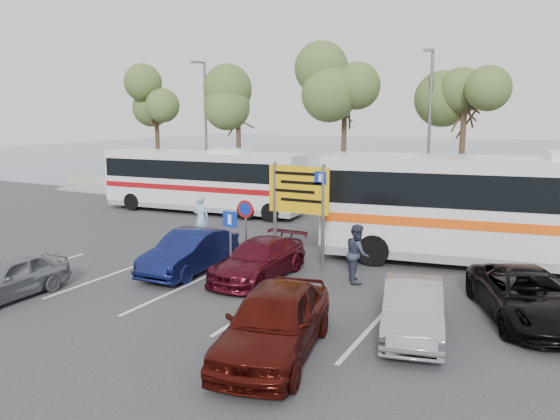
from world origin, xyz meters
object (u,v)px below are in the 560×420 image
at_px(street_lamp_right, 429,127).
at_px(pedestrian_near, 201,218).
at_px(street_lamp_left, 205,124).
at_px(suv_black, 528,296).
at_px(pedestrian_far, 357,253).
at_px(car_silver_b, 413,309).
at_px(car_silver_a, 7,278).
at_px(car_blue, 190,252).
at_px(direction_sign, 299,198).
at_px(car_maroon, 259,260).
at_px(coach_bus_right, 514,215).
at_px(car_red, 274,321).
at_px(coach_bus_left, 203,183).

height_order(street_lamp_right, pedestrian_near, street_lamp_right).
bearing_deg(street_lamp_left, suv_black, -33.30).
bearing_deg(pedestrian_far, car_silver_b, -170.31).
distance_m(car_silver_a, car_blue, 5.48).
distance_m(street_lamp_left, direction_sign, 15.24).
xyz_separation_m(car_maroon, pedestrian_near, (-4.66, 3.40, 0.34)).
relative_size(direction_sign, pedestrian_far, 1.95).
height_order(street_lamp_right, car_blue, street_lamp_right).
height_order(direction_sign, coach_bus_right, coach_bus_right).
relative_size(suv_black, car_silver_b, 1.19).
height_order(car_maroon, car_silver_b, car_silver_b).
relative_size(car_red, pedestrian_far, 2.47).
height_order(coach_bus_left, pedestrian_near, coach_bus_left).
xyz_separation_m(direction_sign, car_red, (2.50, -6.47, -1.65)).
xyz_separation_m(street_lamp_right, suv_black, (5.30, -12.02, -3.96)).
bearing_deg(pedestrian_near, car_silver_a, 75.29).
height_order(street_lamp_right, coach_bus_left, street_lamp_right).
height_order(coach_bus_left, car_silver_a, coach_bus_left).
bearing_deg(suv_black, car_red, -158.20).
xyz_separation_m(suv_black, car_silver_b, (-2.40, -2.25, -0.00)).
height_order(direction_sign, pedestrian_near, direction_sign).
relative_size(car_silver_a, car_silver_b, 0.94).
bearing_deg(suv_black, direction_sign, 143.88).
relative_size(car_silver_a, pedestrian_near, 1.90).
bearing_deg(street_lamp_right, car_blue, -111.91).
bearing_deg(car_silver_b, car_red, -147.07).
relative_size(car_maroon, pedestrian_far, 2.31).
xyz_separation_m(street_lamp_right, car_silver_b, (2.90, -14.27, -3.96)).
height_order(coach_bus_left, car_maroon, coach_bus_left).
bearing_deg(street_lamp_right, coach_bus_left, -164.76).
height_order(car_maroon, pedestrian_near, pedestrian_near).
height_order(direction_sign, suv_black, direction_sign).
distance_m(coach_bus_left, car_maroon, 12.41).
height_order(car_silver_a, pedestrian_near, pedestrian_near).
height_order(street_lamp_right, car_silver_b, street_lamp_right).
distance_m(street_lamp_left, pedestrian_near, 10.98).
relative_size(direction_sign, car_maroon, 0.85).
bearing_deg(direction_sign, car_maroon, -109.60).
xyz_separation_m(direction_sign, pedestrian_near, (-5.26, 1.71, -1.47)).
height_order(direction_sign, car_silver_a, direction_sign).
bearing_deg(coach_bus_right, pedestrian_near, -172.27).
relative_size(street_lamp_right, direction_sign, 2.23).
distance_m(suv_black, pedestrian_near, 13.01).
xyz_separation_m(car_red, suv_black, (4.80, 4.77, -0.14)).
xyz_separation_m(car_silver_b, pedestrian_far, (-2.57, 3.33, 0.28)).
height_order(coach_bus_left, pedestrian_far, coach_bus_left).
bearing_deg(car_silver_b, street_lamp_left, 124.62).
distance_m(street_lamp_left, street_lamp_right, 13.00).
xyz_separation_m(car_maroon, pedestrian_far, (2.93, 1.08, 0.31)).
bearing_deg(street_lamp_right, coach_bus_right, -57.34).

